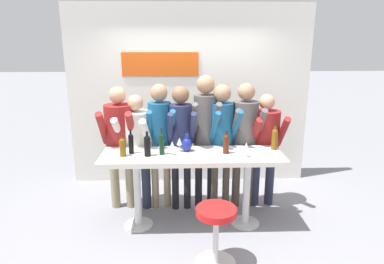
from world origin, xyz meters
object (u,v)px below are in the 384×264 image
object	(u,v)px
wine_bottle_5	(275,138)
wine_glass_1	(172,145)
tasting_table	(192,165)
wine_bottle_2	(147,145)
person_far_right	(245,132)
wine_bottle_0	(123,146)
wine_bottle_3	(226,143)
bar_stool	(216,227)
person_far_left	(120,135)
person_right	(222,133)
person_center_left	(160,132)
decorative_vase	(187,144)
person_left	(137,141)
wine_glass_2	(179,142)
wine_bottle_4	(131,143)
wine_glass_0	(246,147)
person_center	(181,134)
wine_bottle_1	(162,143)
person_rightmost	(265,139)
person_center_right	(205,126)

from	to	relation	value
wine_bottle_5	wine_glass_1	xyz separation A→B (m)	(-1.28, -0.18, -0.02)
tasting_table	wine_bottle_2	size ratio (longest dim) A/B	7.28
person_far_right	wine_bottle_0	world-z (taller)	person_far_right
wine_bottle_0	wine_bottle_3	size ratio (longest dim) A/B	0.93
bar_stool	person_far_right	world-z (taller)	person_far_right
person_far_left	person_right	bearing A→B (deg)	-2.06
person_far_left	person_center_left	size ratio (longest dim) A/B	0.98
person_far_left	decorative_vase	bearing A→B (deg)	-23.39
bar_stool	person_left	world-z (taller)	person_left
tasting_table	wine_glass_2	distance (m)	0.33
tasting_table	wine_bottle_4	world-z (taller)	wine_bottle_4
wine_bottle_0	person_far_left	bearing A→B (deg)	103.20
wine_glass_0	wine_glass_1	bearing A→B (deg)	174.51
person_center	wine_bottle_3	bearing A→B (deg)	-41.58
person_right	wine_bottle_0	world-z (taller)	person_right
person_center	wine_bottle_3	size ratio (longest dim) A/B	6.14
wine_bottle_1	decorative_vase	xyz separation A→B (m)	(0.30, 0.11, -0.06)
tasting_table	person_rightmost	xyz separation A→B (m)	(1.01, 0.52, 0.17)
wine_glass_2	person_far_right	bearing A→B (deg)	24.29
wine_bottle_3	wine_bottle_4	bearing A→B (deg)	178.29
person_left	person_far_right	bearing A→B (deg)	11.53
wine_bottle_1	wine_glass_0	distance (m)	1.00
wine_bottle_4	tasting_table	bearing A→B (deg)	-3.75
tasting_table	decorative_vase	xyz separation A→B (m)	(-0.06, 0.11, 0.24)
person_center_left	person_center_right	size ratio (longest dim) A/B	0.94
wine_bottle_1	wine_glass_0	xyz separation A→B (m)	(1.00, -0.12, -0.02)
person_center_left	person_center_right	bearing A→B (deg)	-6.72
wine_bottle_0	wine_bottle_5	world-z (taller)	wine_bottle_5
person_center_right	person_rightmost	xyz separation A→B (m)	(0.82, 0.01, -0.20)
person_center_right	wine_bottle_2	bearing A→B (deg)	-141.33
wine_bottle_3	decorative_vase	distance (m)	0.48
person_center_left	decorative_vase	distance (m)	0.53
wine_bottle_3	wine_bottle_4	size ratio (longest dim) A/B	0.92
wine_bottle_0	wine_bottle_3	world-z (taller)	wine_bottle_3
person_left	wine_bottle_2	distance (m)	0.60
person_far_left	wine_bottle_5	xyz separation A→B (m)	(1.99, -0.36, 0.05)
person_center_left	tasting_table	bearing A→B (deg)	-57.80
wine_bottle_5	bar_stool	bearing A→B (deg)	-130.74
wine_bottle_4	person_far_left	bearing A→B (deg)	115.19
tasting_table	wine_bottle_0	size ratio (longest dim) A/B	8.50
wine_bottle_2	wine_bottle_4	distance (m)	0.23
person_right	decorative_vase	world-z (taller)	person_right
tasting_table	person_far_right	world-z (taller)	person_far_right
person_rightmost	wine_bottle_3	xyz separation A→B (m)	(-0.60, -0.51, 0.11)
person_rightmost	decorative_vase	distance (m)	1.16
decorative_vase	wine_glass_2	bearing A→B (deg)	-173.44
person_right	wine_bottle_4	distance (m)	1.21
person_center	person_left	bearing A→B (deg)	171.11
wine_bottle_1	decorative_vase	size ratio (longest dim) A/B	1.48
wine_bottle_2	wine_glass_2	xyz separation A→B (m)	(0.38, 0.15, -0.01)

